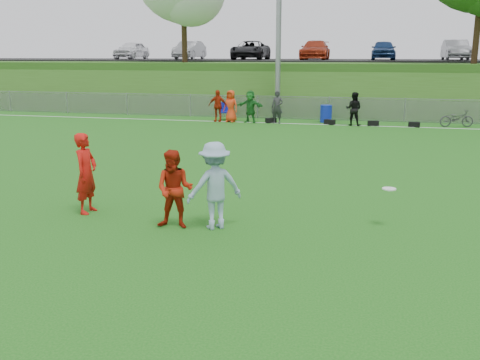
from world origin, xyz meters
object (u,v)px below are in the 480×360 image
(player_blue, at_px, (215,186))
(frisbee, at_px, (389,189))
(player_red_center, at_px, (175,189))
(bicycle, at_px, (457,118))
(recycling_bin, at_px, (326,114))
(player_red_left, at_px, (86,173))

(player_blue, distance_m, frisbee, 3.68)
(player_red_center, height_order, bicycle, player_red_center)
(frisbee, bearing_deg, player_blue, -165.34)
(bicycle, bearing_deg, recycling_bin, 75.25)
(player_red_center, xyz_separation_m, frisbee, (4.38, 1.10, -0.01))
(player_red_left, xyz_separation_m, recycling_bin, (4.10, 18.00, -0.47))
(recycling_bin, bearing_deg, frisbee, -81.43)
(frisbee, xyz_separation_m, bicycle, (3.87, 17.11, -0.40))
(player_red_left, relative_size, player_blue, 1.01)
(player_blue, xyz_separation_m, recycling_bin, (0.92, 18.41, -0.46))
(player_red_center, relative_size, frisbee, 5.74)
(player_blue, bearing_deg, recycling_bin, -128.09)
(player_blue, height_order, bicycle, player_blue)
(player_red_left, distance_m, frisbee, 6.76)
(frisbee, relative_size, recycling_bin, 0.32)
(player_red_left, relative_size, recycling_bin, 2.04)
(recycling_bin, bearing_deg, player_blue, -92.87)
(player_red_left, xyz_separation_m, player_red_center, (2.36, -0.58, -0.10))
(recycling_bin, bearing_deg, player_red_center, -95.37)
(recycling_bin, xyz_separation_m, bicycle, (6.51, -0.37, -0.02))
(player_red_left, bearing_deg, player_blue, -95.52)
(player_red_left, height_order, player_blue, player_red_left)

